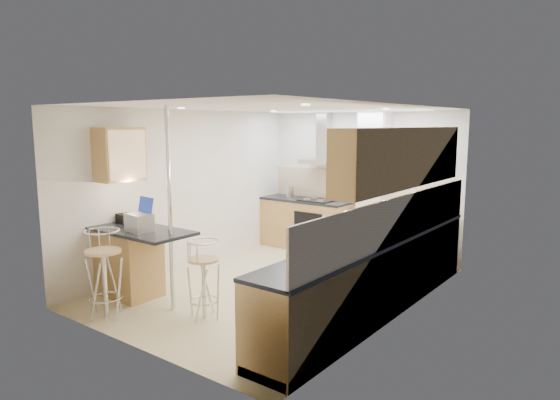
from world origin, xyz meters
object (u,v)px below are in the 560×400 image
Objects in this scene: microwave at (394,218)px; bread_bin at (353,244)px; bar_stool_near at (104,273)px; bar_stool_end at (204,279)px; laptop at (139,223)px.

microwave is 1.71× the size of bread_bin.
bar_stool_near is 1.13× the size of bar_stool_end.
microwave is at bearing -25.60° from bar_stool_end.
bar_stool_end is at bearing 58.19° from bar_stool_near.
laptop reaches higher than bar_stool_end.
microwave reaches higher than bar_stool_near.
laptop is 0.31× the size of bar_stool_near.
laptop is 0.35× the size of bar_stool_end.
microwave reaches higher than bar_stool_end.
bar_stool_end is (1.01, 0.12, -0.58)m from laptop.
laptop is at bearing 108.58° from bar_stool_end.
microwave is at bearing 47.07° from laptop.
bread_bin is (1.61, 0.65, 0.53)m from bar_stool_end.
microwave is at bearing 96.98° from bread_bin.
laptop is 0.77m from bar_stool_near.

